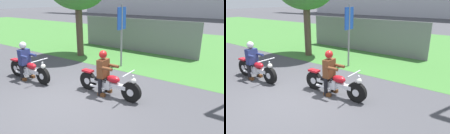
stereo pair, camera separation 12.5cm
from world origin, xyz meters
The scene contains 8 objects.
ground centered at (0.00, 0.00, 0.00)m, with size 120.00×120.00×0.00m, color #424247.
grass_verge centered at (0.00, 9.09, 0.00)m, with size 60.00×12.00×0.01m, color #3D7533.
motorcycle_lead centered at (0.79, 0.98, 0.38)m, with size 2.18×0.66×0.86m.
rider_lead centered at (0.62, 0.98, 0.80)m, with size 0.55×0.48×1.38m.
motorcycle_follow centered at (-2.30, 0.37, 0.38)m, with size 2.14×0.66×0.86m.
rider_follow centered at (-2.47, 0.37, 0.80)m, with size 0.55×0.48×1.38m.
sign_banner centered at (-0.46, 3.65, 1.72)m, with size 0.08×0.60×2.60m.
fence_segment centered at (-1.36, 6.51, 0.90)m, with size 7.00×0.06×1.80m, color slate.
Camera 1 is at (4.20, -3.69, 2.80)m, focal length 33.28 mm.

